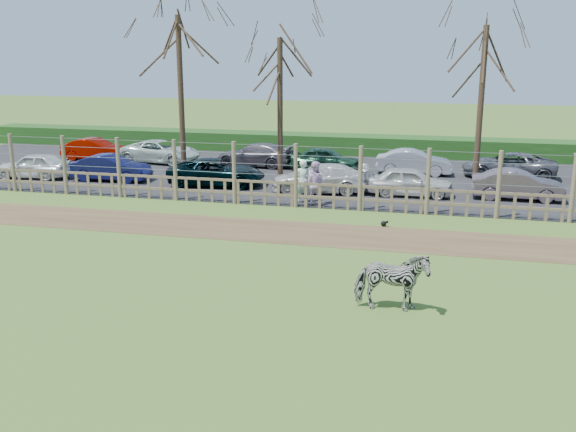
% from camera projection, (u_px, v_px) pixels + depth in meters
% --- Properties ---
extents(ground, '(120.00, 120.00, 0.00)m').
position_uv_depth(ground, '(231.00, 275.00, 17.54)').
color(ground, olive).
rests_on(ground, ground).
extents(dirt_strip, '(34.00, 2.80, 0.01)m').
position_uv_depth(dirt_strip, '(273.00, 231.00, 21.78)').
color(dirt_strip, brown).
rests_on(dirt_strip, ground).
extents(asphalt, '(44.00, 13.00, 0.04)m').
position_uv_depth(asphalt, '(325.00, 176.00, 31.19)').
color(asphalt, '#232326').
rests_on(asphalt, ground).
extents(hedge, '(46.00, 2.00, 1.10)m').
position_uv_depth(hedge, '(346.00, 145.00, 37.64)').
color(hedge, '#1E4716').
rests_on(hedge, ground).
extents(fence, '(30.16, 0.16, 2.50)m').
position_uv_depth(fence, '(296.00, 187.00, 24.87)').
color(fence, brown).
rests_on(fence, ground).
extents(tree_left, '(4.80, 4.80, 7.88)m').
position_uv_depth(tree_left, '(179.00, 57.00, 29.34)').
color(tree_left, '#3D2B1E').
rests_on(tree_left, ground).
extents(tree_mid, '(4.80, 4.80, 6.83)m').
position_uv_depth(tree_mid, '(280.00, 74.00, 29.47)').
color(tree_mid, '#3D2B1E').
rests_on(tree_mid, ground).
extents(tree_right, '(4.80, 4.80, 7.35)m').
position_uv_depth(tree_right, '(484.00, 67.00, 27.83)').
color(tree_right, '#3D2B1E').
rests_on(tree_right, ground).
extents(zebra, '(1.80, 0.95, 1.46)m').
position_uv_depth(zebra, '(391.00, 281.00, 14.98)').
color(zebra, gray).
rests_on(zebra, ground).
extents(visitor_a, '(0.70, 0.53, 1.72)m').
position_uv_depth(visitor_a, '(303.00, 181.00, 25.50)').
color(visitor_a, silver).
rests_on(visitor_a, asphalt).
extents(visitor_b, '(0.86, 0.69, 1.72)m').
position_uv_depth(visitor_b, '(314.00, 183.00, 25.15)').
color(visitor_b, silver).
rests_on(visitor_b, asphalt).
extents(crow, '(0.26, 0.20, 0.22)m').
position_uv_depth(crow, '(384.00, 223.00, 22.33)').
color(crow, black).
rests_on(crow, ground).
extents(car_0, '(3.63, 1.70, 1.20)m').
position_uv_depth(car_0, '(34.00, 165.00, 30.39)').
color(car_0, silver).
rests_on(car_0, asphalt).
extents(car_1, '(3.70, 1.43, 1.20)m').
position_uv_depth(car_1, '(111.00, 168.00, 29.79)').
color(car_1, '#12154B').
rests_on(car_1, asphalt).
extents(car_2, '(4.50, 2.42, 1.20)m').
position_uv_depth(car_2, '(217.00, 172.00, 28.73)').
color(car_2, black).
rests_on(car_2, asphalt).
extents(car_3, '(4.31, 2.18, 1.20)m').
position_uv_depth(car_3, '(320.00, 178.00, 27.40)').
color(car_3, silver).
rests_on(car_3, asphalt).
extents(car_4, '(3.55, 1.49, 1.20)m').
position_uv_depth(car_4, '(410.00, 182.00, 26.72)').
color(car_4, silver).
rests_on(car_4, asphalt).
extents(car_5, '(3.66, 1.31, 1.20)m').
position_uv_depth(car_5, '(518.00, 185.00, 26.07)').
color(car_5, '#65555F').
rests_on(car_5, asphalt).
extents(car_7, '(3.65, 1.28, 1.20)m').
position_uv_depth(car_7, '(95.00, 149.00, 35.26)').
color(car_7, '#940C00').
rests_on(car_7, asphalt).
extents(car_8, '(4.53, 2.51, 1.20)m').
position_uv_depth(car_8, '(161.00, 152.00, 34.52)').
color(car_8, silver).
rests_on(car_8, asphalt).
extents(car_9, '(4.25, 1.98, 1.20)m').
position_uv_depth(car_9, '(255.00, 155.00, 33.49)').
color(car_9, '#5E5861').
rests_on(car_9, asphalt).
extents(car_10, '(3.57, 1.55, 1.20)m').
position_uv_depth(car_10, '(326.00, 159.00, 32.11)').
color(car_10, '#1C442E').
rests_on(car_10, asphalt).
extents(car_11, '(3.69, 1.41, 1.20)m').
position_uv_depth(car_11, '(414.00, 162.00, 31.30)').
color(car_11, '#B6B6C1').
rests_on(car_11, asphalt).
extents(car_12, '(4.46, 2.31, 1.20)m').
position_uv_depth(car_12, '(509.00, 165.00, 30.44)').
color(car_12, '#5E5D63').
rests_on(car_12, asphalt).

